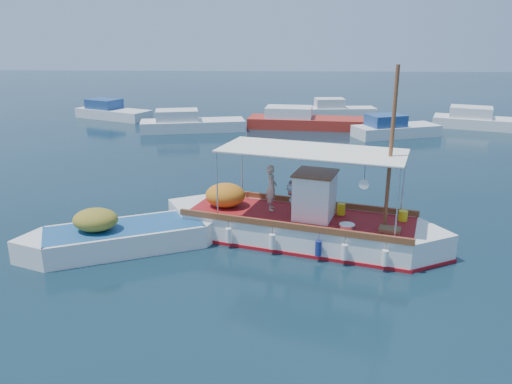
{
  "coord_description": "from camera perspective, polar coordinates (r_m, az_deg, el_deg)",
  "views": [
    {
      "loc": [
        -0.57,
        -16.87,
        7.13
      ],
      "look_at": [
        -1.37,
        0.0,
        1.68
      ],
      "focal_mm": 35.0,
      "sensor_mm": 36.0,
      "label": 1
    }
  ],
  "objects": [
    {
      "name": "fishing_caique",
      "position": [
        17.82,
        4.75,
        -3.84
      ],
      "size": [
        10.02,
        4.99,
        6.4
      ],
      "rotation": [
        0.0,
        0.0,
        -0.3
      ],
      "color": "white",
      "rests_on": "ground"
    },
    {
      "name": "bg_boat_far_n",
      "position": [
        44.83,
        9.29,
        9.11
      ],
      "size": [
        6.35,
        2.66,
        1.8
      ],
      "rotation": [
        0.0,
        0.0,
        0.11
      ],
      "color": "silver",
      "rests_on": "ground"
    },
    {
      "name": "bg_boat_e",
      "position": [
        42.6,
        24.44,
        7.31
      ],
      "size": [
        8.02,
        5.11,
        1.8
      ],
      "rotation": [
        0.0,
        0.0,
        -0.36
      ],
      "color": "silver",
      "rests_on": "ground"
    },
    {
      "name": "dinghy",
      "position": [
        17.77,
        -14.95,
        -5.14
      ],
      "size": [
        6.64,
        3.96,
        1.77
      ],
      "rotation": [
        0.0,
        0.0,
        0.41
      ],
      "color": "white",
      "rests_on": "ground"
    },
    {
      "name": "bg_boat_nw",
      "position": [
        38.12,
        -7.6,
        7.68
      ],
      "size": [
        8.03,
        3.93,
        1.8
      ],
      "rotation": [
        0.0,
        0.0,
        0.21
      ],
      "color": "silver",
      "rests_on": "ground"
    },
    {
      "name": "bg_boat_far_w",
      "position": [
        45.16,
        -16.17,
        8.71
      ],
      "size": [
        7.08,
        5.01,
        1.8
      ],
      "rotation": [
        0.0,
        0.0,
        -0.45
      ],
      "color": "silver",
      "rests_on": "ground"
    },
    {
      "name": "bg_boat_n",
      "position": [
        39.22,
        5.29,
        8.04
      ],
      "size": [
        9.04,
        3.74,
        1.8
      ],
      "rotation": [
        0.0,
        0.0,
        -0.11
      ],
      "color": "#A7271B",
      "rests_on": "ground"
    },
    {
      "name": "bg_boat_ne",
      "position": [
        36.94,
        15.48,
        6.87
      ],
      "size": [
        6.47,
        4.14,
        1.8
      ],
      "rotation": [
        0.0,
        0.0,
        0.35
      ],
      "color": "silver",
      "rests_on": "ground"
    },
    {
      "name": "ground",
      "position": [
        18.33,
        4.3,
        -5.08
      ],
      "size": [
        160.0,
        160.0,
        0.0
      ],
      "primitive_type": "plane",
      "color": "black",
      "rests_on": "ground"
    }
  ]
}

